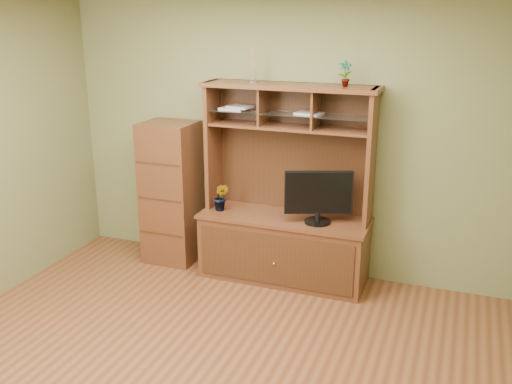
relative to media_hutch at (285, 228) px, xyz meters
The scene contains 8 objects.
room 1.92m from the media_hutch, 94.05° to the right, with size 4.54×4.04×2.74m.
media_hutch is the anchor object (origin of this frame).
monitor 0.53m from the media_hutch, 13.61° to the right, with size 0.61×0.26×0.50m.
orchid_plant 0.69m from the media_hutch, behind, with size 0.15×0.12×0.28m, color #2E511C.
top_plant 1.58m from the media_hutch, ahead, with size 0.12×0.08×0.23m, color #416A25.
reed_diffuser 1.55m from the media_hutch, 167.98° to the left, with size 0.06×0.06×0.32m.
magazines 1.17m from the media_hutch, 165.31° to the left, with size 1.01×0.22×0.04m.
side_cabinet 1.26m from the media_hutch, behind, with size 0.53×0.48×1.47m.
Camera 1 is at (1.68, -3.22, 2.53)m, focal length 40.00 mm.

